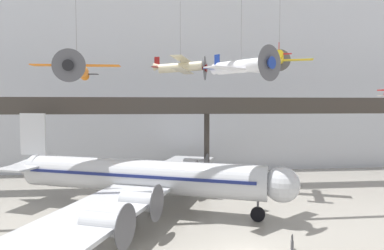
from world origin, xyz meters
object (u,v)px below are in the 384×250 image
suspended_plane_orange_highwing (77,71)px  airliner_silver_main (139,177)px  suspended_plane_yellow_lowwing (279,58)px  suspended_plane_white_twin (241,67)px  suspended_plane_cream_biplane (181,67)px  info_sign_pedestal (292,244)px

suspended_plane_orange_highwing → airliner_silver_main: bearing=76.1°
suspended_plane_orange_highwing → suspended_plane_yellow_lowwing: suspended_plane_yellow_lowwing is taller
suspended_plane_white_twin → airliner_silver_main: bearing=-144.4°
airliner_silver_main → suspended_plane_orange_highwing: suspended_plane_orange_highwing is taller
suspended_plane_cream_biplane → suspended_plane_orange_highwing: bearing=-132.0°
suspended_plane_yellow_lowwing → suspended_plane_white_twin: bearing=162.4°
info_sign_pedestal → suspended_plane_orange_highwing: bearing=159.0°
airliner_silver_main → suspended_plane_white_twin: bearing=1.3°
suspended_plane_orange_highwing → suspended_plane_yellow_lowwing: (21.81, 3.05, 2.00)m
suspended_plane_white_twin → info_sign_pedestal: (2.10, -6.97, -13.38)m
suspended_plane_cream_biplane → info_sign_pedestal: bearing=-54.4°
suspended_plane_white_twin → suspended_plane_cream_biplane: bearing=167.1°
suspended_plane_white_twin → suspended_plane_yellow_lowwing: size_ratio=1.25×
suspended_plane_orange_highwing → info_sign_pedestal: suspended_plane_orange_highwing is taller
airliner_silver_main → suspended_plane_yellow_lowwing: bearing=38.1°
suspended_plane_white_twin → suspended_plane_yellow_lowwing: (6.52, 8.10, 1.97)m
airliner_silver_main → suspended_plane_yellow_lowwing: 20.61m
suspended_plane_yellow_lowwing → info_sign_pedestal: size_ratio=6.70×
suspended_plane_white_twin → suspended_plane_orange_highwing: bearing=-142.2°
airliner_silver_main → suspended_plane_cream_biplane: (4.76, 8.26, 11.64)m
airliner_silver_main → suspended_plane_yellow_lowwing: suspended_plane_yellow_lowwing is taller
airliner_silver_main → info_sign_pedestal: 15.70m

